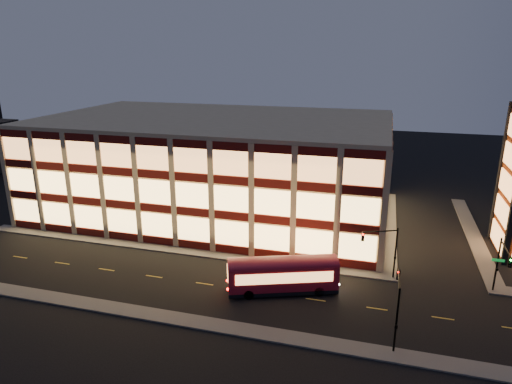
% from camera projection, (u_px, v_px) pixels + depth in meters
% --- Properties ---
extents(ground, '(200.00, 200.00, 0.00)m').
position_uv_depth(ground, '(192.00, 256.00, 55.53)').
color(ground, black).
rests_on(ground, ground).
extents(sidewalk_office_south, '(54.00, 2.00, 0.15)m').
position_uv_depth(sidewalk_office_south, '(174.00, 249.00, 57.21)').
color(sidewalk_office_south, '#514F4C').
rests_on(sidewalk_office_south, ground).
extents(sidewalk_office_east, '(2.00, 30.00, 0.15)m').
position_uv_depth(sidewalk_office_east, '(389.00, 225.00, 65.10)').
color(sidewalk_office_east, '#514F4C').
rests_on(sidewalk_office_east, ground).
extents(sidewalk_tower_west, '(2.00, 30.00, 0.15)m').
position_uv_depth(sidewalk_tower_west, '(472.00, 233.00, 62.23)').
color(sidewalk_tower_west, '#514F4C').
rests_on(sidewalk_tower_west, ground).
extents(sidewalk_near, '(100.00, 2.00, 0.15)m').
position_uv_depth(sidewalk_near, '(138.00, 312.00, 43.58)').
color(sidewalk_near, '#514F4C').
rests_on(sidewalk_near, ground).
extents(office_building, '(50.45, 30.45, 14.50)m').
position_uv_depth(office_building, '(217.00, 165.00, 69.64)').
color(office_building, tan).
rests_on(office_building, ground).
extents(traffic_signal_far, '(3.79, 1.87, 6.00)m').
position_uv_depth(traffic_signal_far, '(384.00, 245.00, 48.72)').
color(traffic_signal_far, black).
rests_on(traffic_signal_far, ground).
extents(traffic_signal_right, '(1.20, 4.37, 6.00)m').
position_uv_depth(traffic_signal_right, '(502.00, 261.00, 44.99)').
color(traffic_signal_right, black).
rests_on(traffic_signal_right, ground).
extents(traffic_signal_near, '(0.32, 4.45, 6.00)m').
position_uv_depth(traffic_signal_near, '(398.00, 300.00, 38.04)').
color(traffic_signal_near, black).
rests_on(traffic_signal_near, ground).
extents(trolley_bus, '(11.51, 6.65, 3.81)m').
position_uv_depth(trolley_bus, '(283.00, 273.00, 46.88)').
color(trolley_bus, maroon).
rests_on(trolley_bus, ground).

